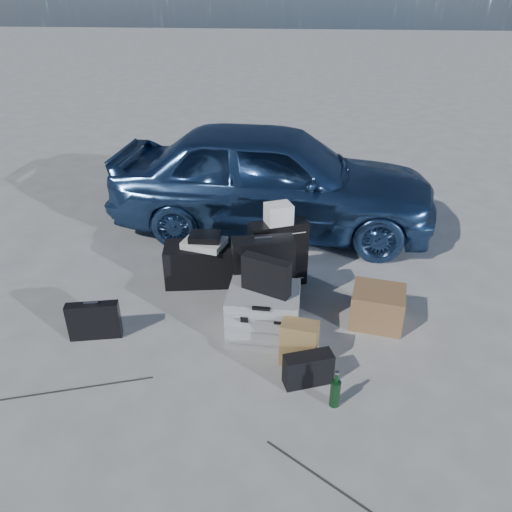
{
  "coord_description": "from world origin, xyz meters",
  "views": [
    {
      "loc": [
        0.39,
        -2.98,
        2.62
      ],
      "look_at": [
        0.02,
        0.85,
        0.49
      ],
      "focal_mm": 35.0,
      "sensor_mm": 36.0,
      "label": 1
    }
  ],
  "objects": [
    {
      "name": "cardboard_box",
      "position": [
        1.09,
        0.64,
        0.16
      ],
      "size": [
        0.5,
        0.45,
        0.33
      ],
      "primitive_type": "cube",
      "rotation": [
        0.0,
        0.0,
        -0.18
      ],
      "color": "brown",
      "rests_on": "ground"
    },
    {
      "name": "messenger_bag",
      "position": [
        0.5,
        -0.17,
        0.13
      ],
      "size": [
        0.38,
        0.25,
        0.25
      ],
      "primitive_type": "cube",
      "rotation": [
        0.0,
        0.0,
        0.35
      ],
      "color": "black",
      "rests_on": "ground"
    },
    {
      "name": "kraft_bag",
      "position": [
        0.43,
        0.05,
        0.19
      ],
      "size": [
        0.3,
        0.21,
        0.37
      ],
      "primitive_type": "cube",
      "rotation": [
        0.0,
        0.0,
        -0.18
      ],
      "color": "olive",
      "rests_on": "ground"
    },
    {
      "name": "laptop_bag",
      "position": [
        0.14,
        0.39,
        0.57
      ],
      "size": [
        0.41,
        0.26,
        0.3
      ],
      "primitive_type": "cube",
      "rotation": [
        0.0,
        0.0,
        -0.42
      ],
      "color": "black",
      "rests_on": "pelican_case"
    },
    {
      "name": "green_bottle",
      "position": [
        0.69,
        -0.37,
        0.14
      ],
      "size": [
        0.08,
        0.08,
        0.29
      ],
      "primitive_type": "cylinder",
      "rotation": [
        0.0,
        0.0,
        0.18
      ],
      "color": "black",
      "rests_on": "ground"
    },
    {
      "name": "ground",
      "position": [
        0.0,
        0.0,
        0.0
      ],
      "size": [
        60.0,
        60.0,
        0.0
      ],
      "primitive_type": "plane",
      "color": "#ADADA8",
      "rests_on": "ground"
    },
    {
      "name": "briefcase",
      "position": [
        -1.26,
        0.21,
        0.16
      ],
      "size": [
        0.43,
        0.18,
        0.33
      ],
      "primitive_type": "cube",
      "rotation": [
        0.0,
        0.0,
        0.21
      ],
      "color": "black",
      "rests_on": "ground"
    },
    {
      "name": "white_carton",
      "position": [
        0.19,
        1.2,
        0.75
      ],
      "size": [
        0.29,
        0.26,
        0.19
      ],
      "primitive_type": "cube",
      "rotation": [
        0.0,
        0.0,
        0.41
      ],
      "color": "white",
      "rests_on": "suitcase_right"
    },
    {
      "name": "car",
      "position": [
        0.06,
        2.45,
        0.63
      ],
      "size": [
        3.75,
        1.67,
        1.25
      ],
      "primitive_type": "imported",
      "rotation": [
        0.0,
        0.0,
        1.52
      ],
      "color": "#375C92",
      "rests_on": "ground"
    },
    {
      "name": "suitcase_left",
      "position": [
        0.09,
        0.77,
        0.35
      ],
      "size": [
        0.57,
        0.31,
        0.7
      ],
      "primitive_type": "cube",
      "rotation": [
        0.0,
        0.0,
        0.23
      ],
      "color": "black",
      "rests_on": "ground"
    },
    {
      "name": "suitcase_right",
      "position": [
        0.2,
        1.2,
        0.33
      ],
      "size": [
        0.58,
        0.38,
        0.65
      ],
      "primitive_type": "cube",
      "rotation": [
        0.0,
        0.0,
        0.37
      ],
      "color": "black",
      "rests_on": "ground"
    },
    {
      "name": "flat_box_black",
      "position": [
        -0.5,
        1.16,
        0.49
      ],
      "size": [
        0.3,
        0.21,
        0.06
      ],
      "primitive_type": "cube",
      "rotation": [
        0.0,
        0.0,
        0.02
      ],
      "color": "black",
      "rests_on": "flat_box_white"
    },
    {
      "name": "duffel_bag",
      "position": [
        -0.5,
        1.17,
        0.2
      ],
      "size": [
        0.84,
        0.46,
        0.4
      ],
      "primitive_type": "cube",
      "rotation": [
        0.0,
        0.0,
        0.16
      ],
      "color": "black",
      "rests_on": "ground"
    },
    {
      "name": "flat_box_white",
      "position": [
        -0.51,
        1.16,
        0.43
      ],
      "size": [
        0.44,
        0.37,
        0.07
      ],
      "primitive_type": "cube",
      "rotation": [
        0.0,
        0.0,
        -0.25
      ],
      "color": "white",
      "rests_on": "duffel_bag"
    },
    {
      "name": "pelican_case",
      "position": [
        0.12,
        0.39,
        0.21
      ],
      "size": [
        0.59,
        0.49,
        0.42
      ],
      "primitive_type": "cube",
      "rotation": [
        0.0,
        0.0,
        -0.03
      ],
      "color": "#A1A4A6",
      "rests_on": "ground"
    }
  ]
}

